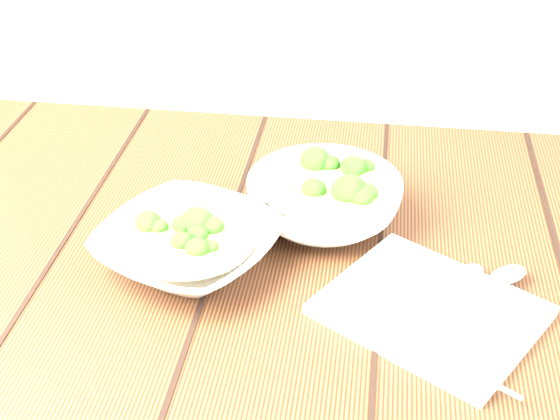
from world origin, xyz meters
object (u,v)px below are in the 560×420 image
(soup_bowl_front, at_px, (188,246))
(trivet, at_px, (302,209))
(napkin, at_px, (430,310))
(table, at_px, (235,335))
(soup_bowl_back, at_px, (324,200))

(soup_bowl_front, relative_size, trivet, 2.69)
(soup_bowl_front, relative_size, napkin, 1.22)
(trivet, distance_m, napkin, 0.24)
(napkin, bearing_deg, trivet, 165.29)
(table, bearing_deg, napkin, -14.91)
(trivet, bearing_deg, soup_bowl_front, -135.92)
(soup_bowl_back, xyz_separation_m, napkin, (0.14, -0.17, -0.03))
(soup_bowl_front, xyz_separation_m, soup_bowl_back, (0.15, 0.11, 0.01))
(table, xyz_separation_m, trivet, (0.07, 0.11, 0.13))
(table, distance_m, soup_bowl_front, 0.16)
(trivet, bearing_deg, table, -123.72)
(table, distance_m, soup_bowl_back, 0.21)
(table, bearing_deg, trivet, 56.28)
(table, relative_size, trivet, 11.92)
(trivet, height_order, napkin, trivet)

